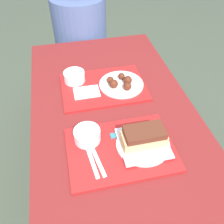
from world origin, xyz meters
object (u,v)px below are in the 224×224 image
(brisket_sandwich_plate, at_px, (144,139))
(person_seated_across, at_px, (80,27))
(tray_near, at_px, (121,149))
(bowl_coleslaw_near, at_px, (87,135))
(bowl_coleslaw_far, at_px, (74,76))
(tray_far, at_px, (104,87))
(wings_plate_far, at_px, (121,83))

(brisket_sandwich_plate, height_order, person_seated_across, person_seated_across)
(tray_near, bearing_deg, bowl_coleslaw_near, 148.39)
(bowl_coleslaw_near, bearing_deg, bowl_coleslaw_far, 90.88)
(brisket_sandwich_plate, bearing_deg, tray_near, 179.28)
(tray_near, height_order, bowl_coleslaw_far, bowl_coleslaw_far)
(tray_far, distance_m, brisket_sandwich_plate, 0.44)
(brisket_sandwich_plate, xyz_separation_m, bowl_coleslaw_far, (-0.23, 0.51, -0.01))
(bowl_coleslaw_far, relative_size, wings_plate_far, 0.48)
(tray_far, xyz_separation_m, brisket_sandwich_plate, (0.09, -0.43, 0.04))
(bowl_coleslaw_near, relative_size, person_seated_across, 0.16)
(tray_far, distance_m, wings_plate_far, 0.10)
(person_seated_across, bearing_deg, wings_plate_far, -80.81)
(tray_far, height_order, bowl_coleslaw_far, bowl_coleslaw_far)
(tray_near, bearing_deg, wings_plate_far, 75.84)
(bowl_coleslaw_near, xyz_separation_m, brisket_sandwich_plate, (0.22, -0.08, 0.01))
(tray_near, bearing_deg, bowl_coleslaw_far, 104.89)
(tray_near, bearing_deg, person_seated_across, 91.04)
(tray_far, bearing_deg, person_seated_across, 92.41)
(bowl_coleslaw_near, bearing_deg, tray_far, 68.21)
(person_seated_across, bearing_deg, brisket_sandwich_plate, -84.34)
(person_seated_across, bearing_deg, bowl_coleslaw_near, -95.51)
(bowl_coleslaw_far, height_order, person_seated_across, person_seated_across)
(bowl_coleslaw_far, distance_m, person_seated_across, 0.69)
(bowl_coleslaw_near, xyz_separation_m, bowl_coleslaw_far, (-0.01, 0.43, 0.00))
(bowl_coleslaw_far, distance_m, wings_plate_far, 0.26)
(tray_far, bearing_deg, bowl_coleslaw_far, 150.70)
(bowl_coleslaw_near, height_order, person_seated_across, person_seated_across)
(bowl_coleslaw_near, distance_m, bowl_coleslaw_far, 0.43)
(tray_near, height_order, brisket_sandwich_plate, brisket_sandwich_plate)
(bowl_coleslaw_near, distance_m, brisket_sandwich_plate, 0.24)
(tray_near, distance_m, wings_plate_far, 0.42)
(tray_near, xyz_separation_m, tray_far, (0.01, 0.42, 0.00))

